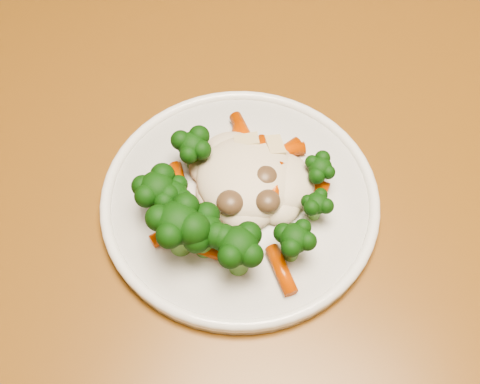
# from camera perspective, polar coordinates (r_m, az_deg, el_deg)

# --- Properties ---
(dining_table) EXTENTS (1.40, 1.10, 0.75)m
(dining_table) POSITION_cam_1_polar(r_m,az_deg,el_deg) (0.66, -6.90, -2.25)
(dining_table) COLOR brown
(dining_table) RESTS_ON ground
(plate) EXTENTS (0.25, 0.25, 0.01)m
(plate) POSITION_cam_1_polar(r_m,az_deg,el_deg) (0.54, 0.00, -0.80)
(plate) COLOR white
(plate) RESTS_ON dining_table
(meal) EXTENTS (0.17, 0.18, 0.05)m
(meal) POSITION_cam_1_polar(r_m,az_deg,el_deg) (0.51, -1.41, -0.76)
(meal) COLOR beige
(meal) RESTS_ON plate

